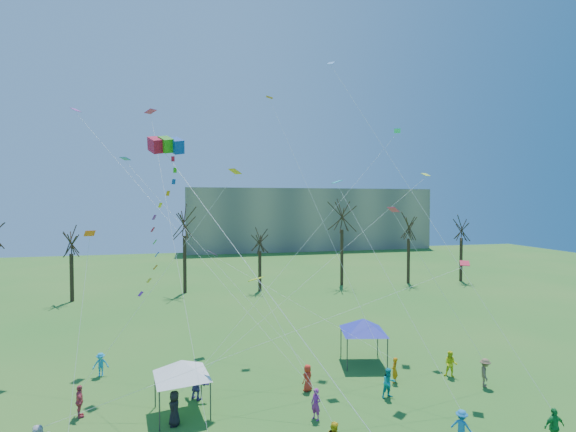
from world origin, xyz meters
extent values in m
cube|color=gray|center=(22.00, 82.00, 7.50)|extent=(60.00, 14.00, 15.00)
cylinder|color=black|center=(-20.07, 35.86, 2.82)|extent=(0.44, 0.44, 5.65)
cylinder|color=black|center=(-7.21, 37.48, 3.70)|extent=(0.44, 0.44, 7.39)
cylinder|color=black|center=(2.40, 36.43, 2.64)|extent=(0.44, 0.44, 5.28)
cylinder|color=black|center=(14.30, 37.61, 3.92)|extent=(0.44, 0.44, 7.85)
cylinder|color=black|center=(24.12, 36.61, 3.22)|extent=(0.44, 0.44, 6.44)
cylinder|color=black|center=(32.52, 36.25, 3.20)|extent=(0.44, 0.44, 6.39)
cube|color=red|center=(-8.06, 9.24, 15.08)|extent=(0.97, 1.34, 1.17)
cube|color=#299814|center=(-7.47, 9.24, 15.08)|extent=(0.97, 1.34, 1.17)
cube|color=#0D3EAB|center=(-6.89, 9.24, 15.08)|extent=(0.97, 1.34, 1.17)
cylinder|color=white|center=(-3.13, 2.17, 8.32)|extent=(0.02, 0.02, 20.18)
cylinder|color=#3F3F44|center=(-7.67, 5.52, 1.06)|extent=(0.08, 0.08, 2.11)
cylinder|color=#3F3F44|center=(-5.10, 5.97, 1.06)|extent=(0.08, 0.08, 2.11)
cylinder|color=#3F3F44|center=(-8.13, 8.10, 1.06)|extent=(0.08, 0.08, 2.11)
cylinder|color=#3F3F44|center=(-5.55, 8.55, 1.06)|extent=(0.08, 0.08, 2.11)
pyramid|color=white|center=(-6.61, 7.03, 2.57)|extent=(3.97, 3.97, 0.91)
cylinder|color=#3F3F44|center=(4.39, 10.28, 1.14)|extent=(0.09, 0.09, 2.27)
cylinder|color=#3F3F44|center=(7.14, 9.70, 1.14)|extent=(0.09, 0.09, 2.27)
cylinder|color=#3F3F44|center=(4.96, 13.03, 1.14)|extent=(0.09, 0.09, 2.27)
cylinder|color=#3F3F44|center=(7.72, 12.46, 1.14)|extent=(0.09, 0.09, 2.27)
pyramid|color=#232DB3|center=(6.05, 11.37, 2.76)|extent=(4.24, 4.24, 0.97)
imported|color=#1771BD|center=(6.79, 1.24, 0.80)|extent=(1.11, 1.17, 1.59)
imported|color=#1F8E3D|center=(11.03, 0.07, 0.89)|extent=(1.07, 0.50, 1.77)
imported|color=black|center=(-6.97, 5.95, 0.91)|extent=(0.70, 0.96, 1.82)
imported|color=#8F2387|center=(0.45, 4.81, 0.84)|extent=(0.68, 0.73, 1.67)
imported|color=#0C9CA8|center=(5.43, 6.15, 0.89)|extent=(0.92, 0.75, 1.77)
imported|color=brown|center=(12.07, 6.09, 0.89)|extent=(1.19, 1.32, 1.78)
imported|color=#CF4556|center=(-12.04, 7.92, 0.88)|extent=(0.74, 1.11, 1.76)
imported|color=#594699|center=(-5.84, 8.56, 0.92)|extent=(1.61, 1.57, 1.84)
imported|color=red|center=(0.91, 8.09, 0.81)|extent=(0.94, 0.89, 1.62)
imported|color=orange|center=(6.73, 7.91, 0.82)|extent=(0.68, 0.70, 1.63)
imported|color=yellow|center=(10.80, 7.80, 0.87)|extent=(1.07, 1.04, 1.74)
imported|color=#178CBF|center=(-12.12, 13.26, 0.79)|extent=(1.06, 0.67, 1.57)
cube|color=#EF500C|center=(-11.25, 7.34, 10.08)|extent=(0.69, 0.74, 0.34)
cylinder|color=white|center=(-11.14, 4.70, 5.69)|extent=(0.01, 0.01, 9.91)
cube|color=#DD2479|center=(-8.95, 15.44, 18.35)|extent=(0.92, 0.93, 0.24)
cylinder|color=white|center=(-7.08, 7.84, 9.83)|extent=(0.01, 0.01, 22.85)
cube|color=#CCEC18|center=(-2.61, 5.96, 7.55)|extent=(0.96, 0.90, 0.26)
cylinder|color=white|center=(-1.15, 3.71, 4.42)|extent=(0.01, 0.01, 7.94)
cube|color=#1ABFC6|center=(3.97, 11.33, 13.17)|extent=(0.73, 0.61, 0.24)
cylinder|color=white|center=(5.38, 6.28, 7.24)|extent=(0.01, 0.01, 15.53)
cube|color=blue|center=(5.67, 17.67, 23.70)|extent=(0.86, 0.88, 0.42)
cylinder|color=white|center=(8.35, 8.87, 12.50)|extent=(0.01, 0.01, 28.69)
cube|color=red|center=(10.49, 6.13, 7.93)|extent=(0.84, 0.89, 0.24)
cylinder|color=white|center=(-1.17, 5.19, 4.62)|extent=(0.01, 0.01, 24.21)
cube|color=#C2F239|center=(12.46, 13.75, 13.97)|extent=(0.60, 0.70, 0.28)
cylinder|color=white|center=(2.75, 9.85, 7.63)|extent=(0.01, 0.01, 24.27)
cube|color=purple|center=(-14.90, 19.08, 18.96)|extent=(0.86, 0.83, 0.32)
cylinder|color=white|center=(-7.22, 11.94, 10.13)|extent=(0.01, 0.01, 27.15)
cube|color=orange|center=(0.64, 19.62, 20.98)|extent=(0.63, 0.51, 0.19)
cylinder|color=white|center=(3.03, 12.88, 11.14)|extent=(0.01, 0.01, 24.01)
cube|color=#DD2456|center=(6.74, 8.27, 11.25)|extent=(0.88, 0.85, 0.34)
cylinder|color=white|center=(9.41, 7.18, 6.27)|extent=(0.01, 0.01, 11.15)
cube|color=gold|center=(-3.29, 10.63, 13.72)|extent=(0.92, 0.91, 0.33)
cylinder|color=white|center=(-7.66, 9.28, 7.51)|extent=(0.01, 0.01, 15.12)
cube|color=#1BCDC2|center=(11.36, 16.48, 17.93)|extent=(0.79, 0.85, 0.29)
cylinder|color=white|center=(2.76, 12.52, 9.62)|extent=(0.01, 0.01, 24.95)
cube|color=blue|center=(-11.18, 18.27, 15.16)|extent=(0.81, 0.90, 0.19)
cylinder|color=white|center=(-5.13, 13.18, 8.23)|extent=(0.01, 0.01, 20.76)
cube|color=#BD36A5|center=(-4.48, 17.44, 7.59)|extent=(0.79, 0.72, 0.43)
cylinder|color=white|center=(1.13, 12.68, 4.45)|extent=(0.01, 0.01, 15.85)
camera|label=1|loc=(-5.80, -15.53, 11.74)|focal=25.00mm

